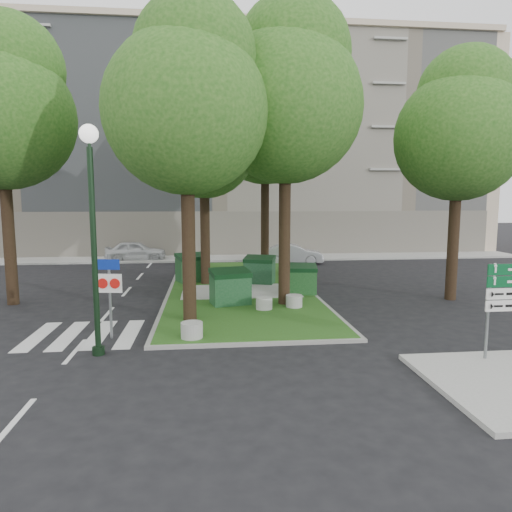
{
  "coord_description": "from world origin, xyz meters",
  "views": [
    {
      "loc": [
        -0.87,
        -12.41,
        4.13
      ],
      "look_at": [
        0.89,
        4.25,
        2.0
      ],
      "focal_mm": 32.0,
      "sensor_mm": 36.0,
      "label": 1
    }
  ],
  "objects": [
    {
      "name": "dumpster_d",
      "position": [
        3.0,
        6.28,
        0.72
      ],
      "size": [
        1.46,
        1.11,
        1.25
      ],
      "rotation": [
        0.0,
        0.0,
        -0.13
      ],
      "color": "#154518",
      "rests_on": "median_island"
    },
    {
      "name": "bollard_right",
      "position": [
        2.28,
        3.92,
        0.34
      ],
      "size": [
        0.61,
        0.61,
        0.44
      ],
      "primitive_type": "cylinder",
      "color": "#9D9C98",
      "rests_on": "median_island"
    },
    {
      "name": "car_silver",
      "position": [
        4.45,
        15.78,
        0.63
      ],
      "size": [
        3.94,
        1.8,
        1.25
      ],
      "primitive_type": "imported",
      "rotation": [
        0.0,
        0.0,
        1.44
      ],
      "color": "#A4A7AC",
      "rests_on": "ground"
    },
    {
      "name": "litter_bin",
      "position": [
        3.2,
        11.25,
        0.52
      ],
      "size": [
        0.45,
        0.45,
        0.79
      ],
      "primitive_type": "cylinder",
      "color": "#B0C216",
      "rests_on": "median_island"
    },
    {
      "name": "bollard_left",
      "position": [
        -1.37,
        0.5,
        0.35
      ],
      "size": [
        0.63,
        0.63,
        0.45
      ],
      "primitive_type": "cylinder",
      "color": "#9E9E99",
      "rests_on": "median_island"
    },
    {
      "name": "zebra_crossing",
      "position": [
        -3.75,
        1.5,
        0.01
      ],
      "size": [
        5.0,
        3.0,
        0.01
      ],
      "primitive_type": "cube",
      "color": "silver",
      "rests_on": "ground"
    },
    {
      "name": "street_lamp",
      "position": [
        -3.8,
        -0.35,
        3.75
      ],
      "size": [
        0.48,
        0.48,
        5.97
      ],
      "color": "black",
      "rests_on": "ground"
    },
    {
      "name": "tree_median_near_left",
      "position": [
        -1.41,
        2.56,
        7.32
      ],
      "size": [
        5.2,
        5.2,
        10.53
      ],
      "color": "black",
      "rests_on": "ground"
    },
    {
      "name": "bollard_mid",
      "position": [
        1.13,
        3.7,
        0.33
      ],
      "size": [
        0.6,
        0.6,
        0.43
      ],
      "primitive_type": "cylinder",
      "color": "#AEAEA9",
      "rests_on": "median_island"
    },
    {
      "name": "dumpster_a",
      "position": [
        -1.65,
        9.69,
        0.77
      ],
      "size": [
        1.75,
        1.51,
        1.36
      ],
      "rotation": [
        0.0,
        0.0,
        0.39
      ],
      "color": "#0F3714",
      "rests_on": "median_island"
    },
    {
      "name": "tree_median_mid",
      "position": [
        -0.91,
        9.06,
        6.98
      ],
      "size": [
        4.8,
        4.8,
        9.99
      ],
      "color": "black",
      "rests_on": "ground"
    },
    {
      "name": "directional_sign",
      "position": [
        6.55,
        -2.0,
        1.72
      ],
      "size": [
        1.2,
        0.08,
        2.4
      ],
      "rotation": [
        0.0,
        0.0,
        -0.0
      ],
      "color": "slate",
      "rests_on": "sidewalk_corner"
    },
    {
      "name": "traffic_sign_pole",
      "position": [
        -3.75,
        1.09,
        1.62
      ],
      "size": [
        0.75,
        0.16,
        2.52
      ],
      "rotation": [
        0.0,
        0.0,
        -0.16
      ],
      "color": "slate",
      "rests_on": "ground"
    },
    {
      "name": "ground",
      "position": [
        0.0,
        0.0,
        0.0
      ],
      "size": [
        120.0,
        120.0,
        0.0
      ],
      "primitive_type": "plane",
      "color": "black",
      "rests_on": "ground"
    },
    {
      "name": "tree_median_far",
      "position": [
        2.29,
        12.06,
        8.32
      ],
      "size": [
        5.8,
        5.8,
        11.93
      ],
      "color": "black",
      "rests_on": "ground"
    },
    {
      "name": "car_white",
      "position": [
        -5.63,
        18.19,
        0.67
      ],
      "size": [
        3.96,
        1.71,
        1.33
      ],
      "primitive_type": "imported",
      "rotation": [
        0.0,
        0.0,
        1.61
      ],
      "color": "silver",
      "rests_on": "ground"
    },
    {
      "name": "apartment_building",
      "position": [
        0.0,
        26.0,
        8.0
      ],
      "size": [
        41.0,
        12.0,
        16.0
      ],
      "primitive_type": "cube",
      "color": "beige",
      "rests_on": "ground"
    },
    {
      "name": "tree_median_near_right",
      "position": [
        2.09,
        4.56,
        7.99
      ],
      "size": [
        5.6,
        5.6,
        11.46
      ],
      "color": "black",
      "rests_on": "ground"
    },
    {
      "name": "median_kerb",
      "position": [
        0.5,
        8.0,
        0.05
      ],
      "size": [
        6.3,
        16.3,
        0.1
      ],
      "primitive_type": "cube",
      "color": "gray",
      "rests_on": "ground"
    },
    {
      "name": "tree_street_right",
      "position": [
        9.09,
        5.06,
        6.98
      ],
      "size": [
        5.0,
        5.0,
        10.06
      ],
      "color": "black",
      "rests_on": "ground"
    },
    {
      "name": "median_island",
      "position": [
        0.5,
        8.0,
        0.06
      ],
      "size": [
        6.0,
        16.0,
        0.12
      ],
      "primitive_type": "cube",
      "color": "#2A4F16",
      "rests_on": "ground"
    },
    {
      "name": "tree_street_left",
      "position": [
        -8.41,
        6.06,
        7.65
      ],
      "size": [
        5.4,
        5.4,
        11.0
      ],
      "color": "black",
      "rests_on": "ground"
    },
    {
      "name": "dumpster_b",
      "position": [
        -0.05,
        4.66,
        0.77
      ],
      "size": [
        1.66,
        1.33,
        1.36
      ],
      "rotation": [
        0.0,
        0.0,
        0.23
      ],
      "color": "#123F1C",
      "rests_on": "median_island"
    },
    {
      "name": "building_sidewalk",
      "position": [
        0.0,
        18.5,
        0.06
      ],
      "size": [
        42.0,
        3.0,
        0.12
      ],
      "primitive_type": "cube",
      "color": "#999993",
      "rests_on": "ground"
    },
    {
      "name": "dumpster_c",
      "position": [
        1.55,
        8.81,
        0.75
      ],
      "size": [
        1.65,
        1.39,
        1.31
      ],
      "rotation": [
        0.0,
        0.0,
        -0.33
      ],
      "color": "#10381C",
      "rests_on": "median_island"
    }
  ]
}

